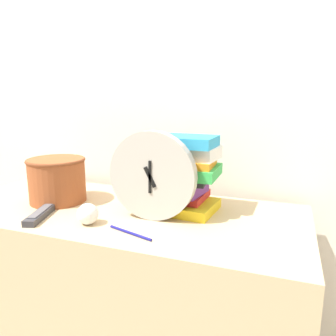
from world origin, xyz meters
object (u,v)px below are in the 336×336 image
(book_stack, at_px, (182,174))
(basket, at_px, (57,179))
(desk_clock, at_px, (152,176))
(crumpled_paper_ball, at_px, (88,214))
(pen, at_px, (130,233))
(tv_remote, at_px, (41,214))

(book_stack, relative_size, basket, 1.21)
(desk_clock, bearing_deg, book_stack, 64.61)
(crumpled_paper_ball, distance_m, pen, 0.16)
(desk_clock, xyz_separation_m, basket, (-0.40, 0.05, -0.05))
(desk_clock, relative_size, pen, 1.84)
(basket, distance_m, pen, 0.43)
(pen, bearing_deg, basket, 155.25)
(book_stack, relative_size, crumpled_paper_ball, 3.93)
(desk_clock, bearing_deg, crumpled_paper_ball, -146.79)
(basket, bearing_deg, desk_clock, -6.51)
(desk_clock, distance_m, tv_remote, 0.38)
(desk_clock, distance_m, basket, 0.40)
(tv_remote, bearing_deg, basket, 109.51)
(basket, height_order, pen, basket)
(crumpled_paper_ball, bearing_deg, book_stack, 45.91)
(desk_clock, relative_size, crumpled_paper_ball, 4.34)
(basket, bearing_deg, pen, -24.75)
(book_stack, distance_m, basket, 0.46)
(desk_clock, distance_m, book_stack, 0.14)
(desk_clock, distance_m, pen, 0.19)
(basket, bearing_deg, book_stack, 9.67)
(book_stack, bearing_deg, desk_clock, -115.39)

